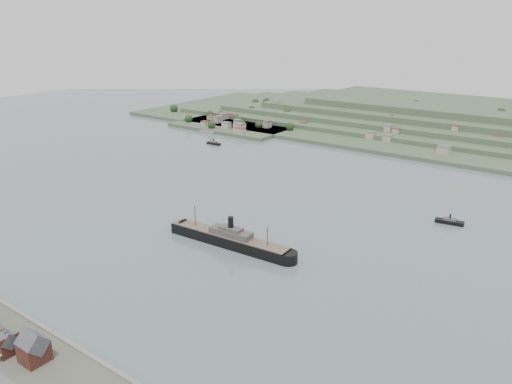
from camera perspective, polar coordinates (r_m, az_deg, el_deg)
The scene contains 7 objects.
ground at distance 343.73m, azimuth -2.43°, elevation -3.58°, with size 1400.00×1400.00×0.00m, color slate.
gabled_building at distance 227.56m, azimuth -24.08°, elevation -15.96°, with size 10.40×10.18×14.09m.
far_peninsula at distance 673.38m, azimuth 21.09°, elevation 7.56°, with size 760.00×309.00×30.00m.
steamship at distance 311.10m, azimuth -3.49°, elevation -5.28°, with size 96.29×15.61×23.09m.
tugboat at distance 292.05m, azimuth 1.85°, elevation -7.52°, with size 15.46×4.36×6.93m.
ferry_west at distance 561.42m, azimuth -4.86°, elevation 5.59°, with size 17.38×5.08×6.49m.
ferry_east at distance 366.78m, azimuth 21.25°, elevation -3.15°, with size 19.42×8.05×7.06m.
Camera 1 is at (198.84, -246.88, 132.92)m, focal length 35.00 mm.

